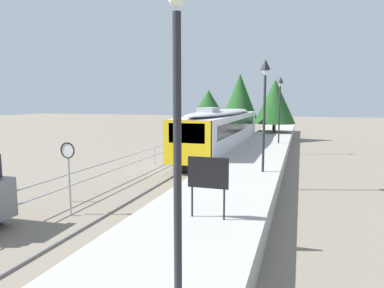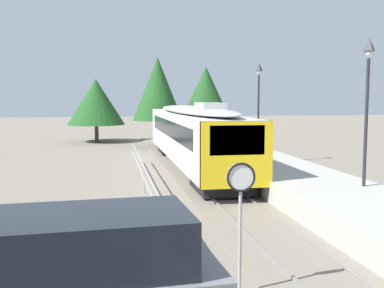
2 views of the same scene
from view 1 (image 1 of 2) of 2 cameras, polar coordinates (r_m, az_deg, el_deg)
ground_plane at (r=24.15m, az=-4.61°, el=-3.13°), size 160.00×160.00×0.00m
track_rails at (r=23.19m, az=2.27°, el=-3.45°), size 3.20×60.00×0.14m
commuter_train at (r=28.03m, az=5.19°, el=2.70°), size 2.82×18.87×3.74m
station_platform at (r=22.49m, az=10.30°, el=-2.82°), size 3.90×60.00×0.90m
platform_lamp_near_end at (r=4.86m, az=-2.52°, el=11.14°), size 0.34×0.34×5.35m
platform_lamp_mid_platform at (r=16.64m, az=12.06°, el=8.13°), size 0.34×0.34×5.35m
platform_lamp_far_end at (r=28.60m, az=14.48°, el=7.57°), size 0.34×0.34×5.35m
platform_notice_board at (r=9.86m, az=2.70°, el=-5.16°), size 1.20×0.08×1.80m
speed_limit_sign at (r=13.41m, az=-19.98°, el=-2.58°), size 0.61×0.10×2.81m
carpark_fence at (r=15.57m, az=-19.88°, el=-5.84°), size 0.06×36.06×1.25m
tree_behind_carpark at (r=38.90m, az=13.66°, el=6.91°), size 4.55×4.55×6.71m
tree_behind_station_far at (r=39.90m, az=7.99°, el=7.84°), size 4.16×4.16×7.47m
tree_distant_left at (r=46.37m, az=2.75°, el=6.42°), size 5.31×5.31×5.87m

